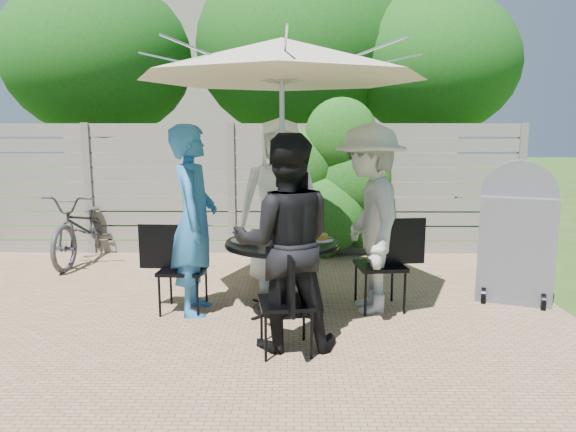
{
  "coord_description": "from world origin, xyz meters",
  "views": [
    {
      "loc": [
        0.87,
        -4.11,
        1.74
      ],
      "look_at": [
        0.81,
        0.87,
        0.91
      ],
      "focal_mm": 32.0,
      "sensor_mm": 36.0,
      "label": 1
    }
  ],
  "objects_px": {
    "person_left": "(194,221)",
    "bbq_grill": "(516,237)",
    "bicycle": "(86,227)",
    "person_right": "(369,219)",
    "syrup_jug": "(276,232)",
    "person_back": "(280,204)",
    "coffee_cup": "(292,230)",
    "umbrella": "(282,59)",
    "plate_front": "(283,247)",
    "plate_left": "(244,239)",
    "chair_front": "(286,323)",
    "glass_back": "(271,229)",
    "chair_right": "(381,283)",
    "plate_right": "(320,238)",
    "person_front": "(285,243)",
    "glass_right": "(308,231)",
    "chair_left": "(182,287)",
    "chair_back": "(280,259)",
    "glass_front": "(295,239)",
    "patio_table": "(282,262)",
    "glass_left": "(255,236)",
    "plate_back": "(281,231)"
  },
  "relations": [
    {
      "from": "person_left",
      "to": "bbq_grill",
      "type": "distance_m",
      "value": 3.25
    },
    {
      "from": "bicycle",
      "to": "person_right",
      "type": "bearing_deg",
      "value": -25.95
    },
    {
      "from": "person_right",
      "to": "syrup_jug",
      "type": "height_order",
      "value": "person_right"
    },
    {
      "from": "person_back",
      "to": "coffee_cup",
      "type": "height_order",
      "value": "person_back"
    },
    {
      "from": "umbrella",
      "to": "person_right",
      "type": "height_order",
      "value": "umbrella"
    },
    {
      "from": "plate_front",
      "to": "plate_left",
      "type": "bearing_deg",
      "value": 137.94
    },
    {
      "from": "chair_front",
      "to": "glass_back",
      "type": "height_order",
      "value": "same"
    },
    {
      "from": "plate_left",
      "to": "bicycle",
      "type": "height_order",
      "value": "bicycle"
    },
    {
      "from": "chair_right",
      "to": "plate_front",
      "type": "xyz_separation_m",
      "value": [
        -0.95,
        -0.41,
        0.45
      ]
    },
    {
      "from": "plate_right",
      "to": "bicycle",
      "type": "distance_m",
      "value": 3.6
    },
    {
      "from": "person_front",
      "to": "glass_right",
      "type": "height_order",
      "value": "person_front"
    },
    {
      "from": "glass_right",
      "to": "coffee_cup",
      "type": "height_order",
      "value": "glass_right"
    },
    {
      "from": "bbq_grill",
      "to": "plate_left",
      "type": "bearing_deg",
      "value": -150.75
    },
    {
      "from": "chair_left",
      "to": "chair_back",
      "type": "bearing_deg",
      "value": 51.22
    },
    {
      "from": "chair_front",
      "to": "plate_front",
      "type": "height_order",
      "value": "chair_front"
    },
    {
      "from": "person_front",
      "to": "plate_right",
      "type": "relative_size",
      "value": 6.64
    },
    {
      "from": "chair_front",
      "to": "plate_right",
      "type": "distance_m",
      "value": 1.13
    },
    {
      "from": "chair_back",
      "to": "glass_front",
      "type": "distance_m",
      "value": 1.33
    },
    {
      "from": "patio_table",
      "to": "person_left",
      "type": "xyz_separation_m",
      "value": [
        -0.83,
        -0.04,
        0.41
      ]
    },
    {
      "from": "chair_back",
      "to": "glass_left",
      "type": "height_order",
      "value": "chair_back"
    },
    {
      "from": "plate_right",
      "to": "syrup_jug",
      "type": "distance_m",
      "value": 0.43
    },
    {
      "from": "chair_left",
      "to": "plate_left",
      "type": "bearing_deg",
      "value": 6.07
    },
    {
      "from": "glass_back",
      "to": "glass_left",
      "type": "xyz_separation_m",
      "value": [
        -0.14,
        -0.37,
        0.0
      ]
    },
    {
      "from": "chair_left",
      "to": "person_back",
      "type": "bearing_deg",
      "value": 46.88
    },
    {
      "from": "person_back",
      "to": "syrup_jug",
      "type": "relative_size",
      "value": 11.74
    },
    {
      "from": "plate_back",
      "to": "glass_left",
      "type": "relative_size",
      "value": 1.86
    },
    {
      "from": "chair_left",
      "to": "glass_front",
      "type": "xyz_separation_m",
      "value": [
        1.08,
        -0.21,
        0.51
      ]
    },
    {
      "from": "plate_front",
      "to": "bbq_grill",
      "type": "distance_m",
      "value": 2.49
    },
    {
      "from": "bicycle",
      "to": "plate_front",
      "type": "bearing_deg",
      "value": -38.0
    },
    {
      "from": "plate_right",
      "to": "glass_left",
      "type": "height_order",
      "value": "glass_left"
    },
    {
      "from": "chair_back",
      "to": "coffee_cup",
      "type": "xyz_separation_m",
      "value": [
        0.14,
        -0.74,
        0.49
      ]
    },
    {
      "from": "chair_right",
      "to": "bicycle",
      "type": "relative_size",
      "value": 0.51
    },
    {
      "from": "glass_right",
      "to": "glass_front",
      "type": "bearing_deg",
      "value": -110.06
    },
    {
      "from": "glass_right",
      "to": "bicycle",
      "type": "distance_m",
      "value": 3.46
    },
    {
      "from": "plate_right",
      "to": "glass_front",
      "type": "height_order",
      "value": "glass_front"
    },
    {
      "from": "patio_table",
      "to": "plate_left",
      "type": "bearing_deg",
      "value": -177.06
    },
    {
      "from": "person_front",
      "to": "plate_front",
      "type": "xyz_separation_m",
      "value": [
        -0.02,
        0.47,
        -0.14
      ]
    },
    {
      "from": "person_front",
      "to": "glass_front",
      "type": "height_order",
      "value": "person_front"
    },
    {
      "from": "chair_left",
      "to": "chair_front",
      "type": "bearing_deg",
      "value": -38.78
    },
    {
      "from": "person_back",
      "to": "glass_left",
      "type": "height_order",
      "value": "person_back"
    },
    {
      "from": "chair_back",
      "to": "plate_right",
      "type": "distance_m",
      "value": 1.13
    },
    {
      "from": "patio_table",
      "to": "plate_front",
      "type": "distance_m",
      "value": 0.43
    },
    {
      "from": "person_right",
      "to": "glass_front",
      "type": "relative_size",
      "value": 12.94
    },
    {
      "from": "patio_table",
      "to": "glass_right",
      "type": "xyz_separation_m",
      "value": [
        0.25,
        0.12,
        0.28
      ]
    },
    {
      "from": "person_left",
      "to": "plate_right",
      "type": "height_order",
      "value": "person_left"
    },
    {
      "from": "glass_right",
      "to": "plate_right",
      "type": "bearing_deg",
      "value": -43.31
    },
    {
      "from": "chair_left",
      "to": "bicycle",
      "type": "height_order",
      "value": "bicycle"
    },
    {
      "from": "chair_left",
      "to": "syrup_jug",
      "type": "distance_m",
      "value": 1.05
    },
    {
      "from": "person_back",
      "to": "chair_front",
      "type": "height_order",
      "value": "person_back"
    },
    {
      "from": "plate_front",
      "to": "bicycle",
      "type": "relative_size",
      "value": 0.14
    }
  ]
}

